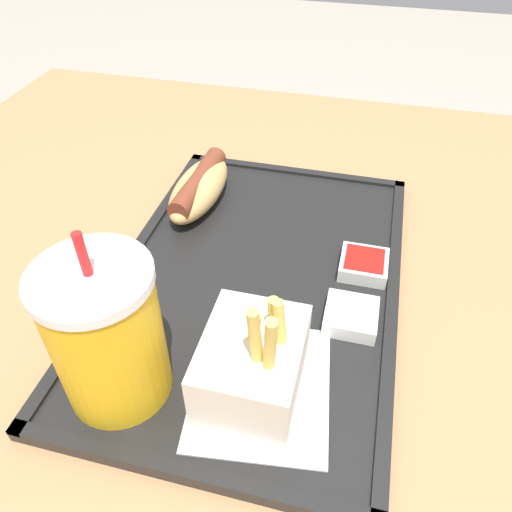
% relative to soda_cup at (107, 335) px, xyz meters
% --- Properties ---
extents(dining_table, '(1.03, 1.09, 0.74)m').
position_rel_soda_cup_xyz_m(dining_table, '(0.13, -0.09, -0.44)').
color(dining_table, '#B27F51').
rests_on(dining_table, ground_plane).
extents(food_tray, '(0.44, 0.29, 0.01)m').
position_rel_soda_cup_xyz_m(food_tray, '(0.15, -0.08, -0.07)').
color(food_tray, black).
rests_on(food_tray, dining_table).
extents(paper_napkin, '(0.15, 0.13, 0.00)m').
position_rel_soda_cup_xyz_m(paper_napkin, '(0.03, -0.12, -0.06)').
color(paper_napkin, white).
rests_on(paper_napkin, food_tray).
extents(soda_cup, '(0.09, 0.09, 0.16)m').
position_rel_soda_cup_xyz_m(soda_cup, '(0.00, 0.00, 0.00)').
color(soda_cup, gold).
rests_on(soda_cup, food_tray).
extents(hot_dog_far, '(0.14, 0.06, 0.04)m').
position_rel_soda_cup_xyz_m(hot_dog_far, '(0.27, 0.02, -0.04)').
color(hot_dog_far, tan).
rests_on(hot_dog_far, food_tray).
extents(fries_carton, '(0.10, 0.08, 0.12)m').
position_rel_soda_cup_xyz_m(fries_carton, '(0.03, -0.11, -0.03)').
color(fries_carton, silver).
rests_on(fries_carton, food_tray).
extents(sauce_cup_mayo, '(0.05, 0.05, 0.02)m').
position_rel_soda_cup_xyz_m(sauce_cup_mayo, '(0.12, -0.18, -0.06)').
color(sauce_cup_mayo, silver).
rests_on(sauce_cup_mayo, food_tray).
extents(sauce_cup_ketchup, '(0.05, 0.05, 0.02)m').
position_rel_soda_cup_xyz_m(sauce_cup_ketchup, '(0.19, -0.19, -0.06)').
color(sauce_cup_ketchup, silver).
rests_on(sauce_cup_ketchup, food_tray).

